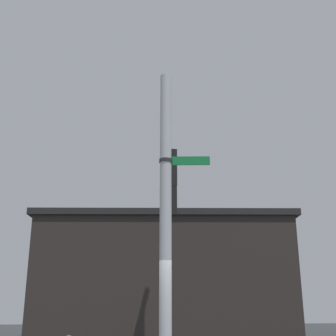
% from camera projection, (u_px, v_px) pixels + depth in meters
% --- Properties ---
extents(signal_pole, '(0.29, 0.29, 7.30)m').
position_uv_depth(signal_pole, '(166.00, 212.00, 10.82)').
color(signal_pole, '#ADB2B7').
rests_on(signal_pole, ground).
extents(mast_arm, '(1.38, 7.96, 0.22)m').
position_uv_depth(mast_arm, '(168.00, 153.00, 15.51)').
color(mast_arm, '#ADB2B7').
extents(traffic_light_nearest_pole, '(0.54, 0.49, 1.31)m').
position_uv_depth(traffic_light_nearest_pole, '(168.00, 168.00, 14.50)').
color(traffic_light_nearest_pole, black).
extents(traffic_light_mid_inner, '(0.54, 0.49, 1.31)m').
position_uv_depth(traffic_light_mid_inner, '(170.00, 200.00, 18.59)').
color(traffic_light_mid_inner, black).
extents(street_name_sign, '(1.25, 0.34, 0.22)m').
position_uv_depth(street_name_sign, '(177.00, 161.00, 11.20)').
color(street_name_sign, '#147238').
extents(bird_flying, '(0.29, 0.41, 0.10)m').
position_uv_depth(bird_flying, '(163.00, 129.00, 18.06)').
color(bird_flying, gray).
extents(storefront_building, '(13.09, 8.36, 5.84)m').
position_uv_depth(storefront_building, '(164.00, 278.00, 22.68)').
color(storefront_building, '#282321').
rests_on(storefront_building, ground).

